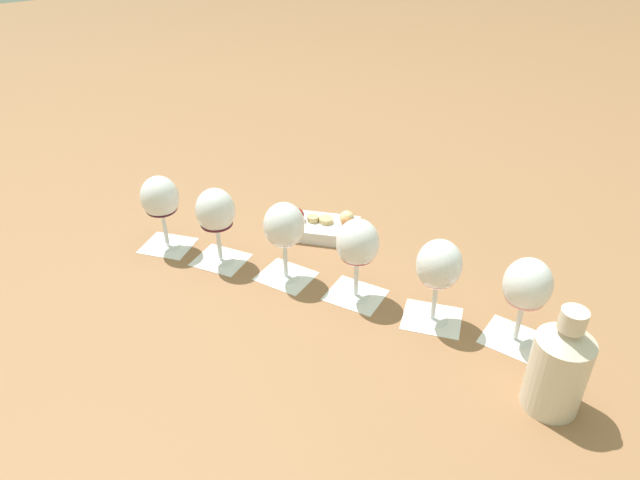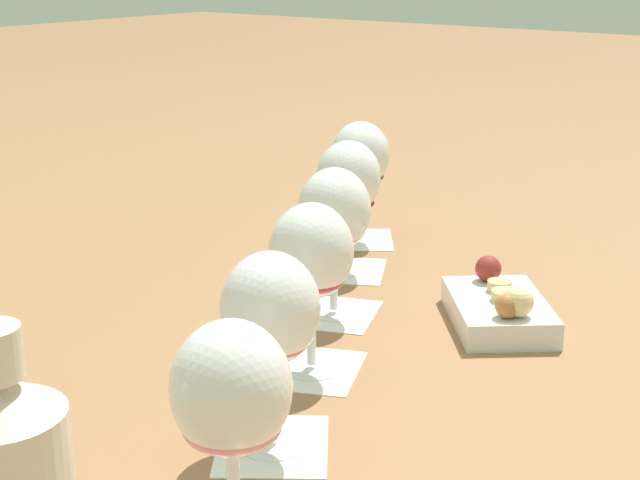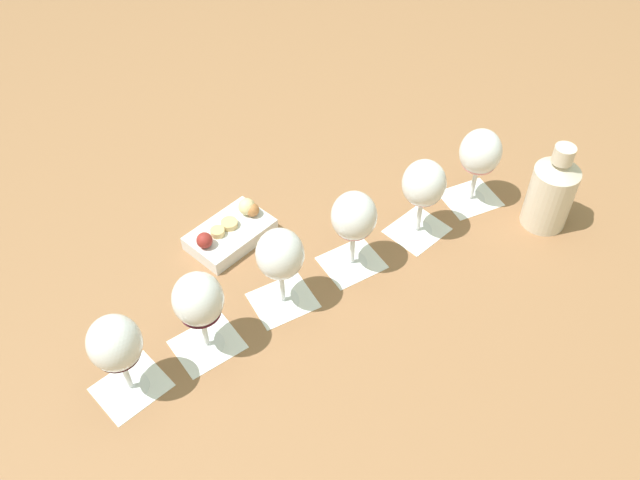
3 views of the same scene
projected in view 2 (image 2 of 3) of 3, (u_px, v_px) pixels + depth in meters
The scene contains 13 objects.
ground_plane at pixel (318, 340), 1.09m from camera, with size 8.00×8.00×0.00m, color #936642.
tasting_card_1 at pixel (272, 445), 0.86m from camera, with size 0.15×0.14×0.00m.
tasting_card_2 at pixel (311, 369), 1.02m from camera, with size 0.14×0.13×0.00m.
tasting_card_3 at pixel (334, 313), 1.17m from camera, with size 0.14×0.13×0.00m.
tasting_card_4 at pixel (347, 270), 1.33m from camera, with size 0.15×0.14×0.00m.
tasting_card_5 at pixel (359, 239), 1.46m from camera, with size 0.15×0.15×0.00m.
wine_glass_0 at pixel (231, 399), 0.68m from camera, with size 0.09×0.09×0.18m.
wine_glass_1 at pixel (270, 317), 0.83m from camera, with size 0.09×0.09×0.18m.
wine_glass_2 at pixel (311, 259), 0.98m from camera, with size 0.09×0.09×0.18m.
wine_glass_3 at pixel (334, 216), 1.13m from camera, with size 0.09×0.09×0.18m.
wine_glass_4 at pixel (348, 183), 1.29m from camera, with size 0.09×0.09×0.18m.
wine_glass_5 at pixel (360, 160), 1.43m from camera, with size 0.09×0.09×0.18m.
snack_dish at pixel (499, 308), 1.13m from camera, with size 0.20×0.19×0.07m.
Camera 2 is at (-0.81, -0.61, 0.42)m, focal length 55.00 mm.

